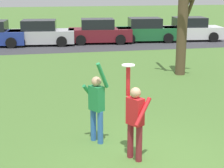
% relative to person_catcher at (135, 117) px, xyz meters
% --- Properties ---
extents(ground_plane, '(120.00, 120.00, 0.00)m').
position_rel_person_catcher_xyz_m(ground_plane, '(0.20, -0.17, -0.98)').
color(ground_plane, '#4C7533').
extents(person_catcher, '(0.52, 0.59, 2.08)m').
position_rel_person_catcher_xyz_m(person_catcher, '(0.00, 0.00, 0.00)').
color(person_catcher, maroon).
rests_on(person_catcher, ground_plane).
extents(person_defender, '(0.62, 0.66, 2.04)m').
position_rel_person_catcher_xyz_m(person_defender, '(-0.66, 1.09, -0.00)').
color(person_defender, '#3366B7').
rests_on(person_defender, ground_plane).
extents(frisbee_disc, '(0.28, 0.28, 0.02)m').
position_rel_person_catcher_xyz_m(frisbee_disc, '(-0.12, 0.19, 1.11)').
color(frisbee_disc, white).
rests_on(frisbee_disc, person_catcher).
extents(parked_car_silver, '(4.26, 2.36, 1.59)m').
position_rel_person_catcher_xyz_m(parked_car_silver, '(-1.73, 16.73, -0.25)').
color(parked_car_silver, '#BCBCC1').
rests_on(parked_car_silver, ground_plane).
extents(parked_car_maroon, '(4.26, 2.36, 1.59)m').
position_rel_person_catcher_xyz_m(parked_car_maroon, '(2.03, 16.80, -0.25)').
color(parked_car_maroon, maroon).
rests_on(parked_car_maroon, ground_plane).
extents(parked_car_green, '(4.26, 2.36, 1.59)m').
position_rel_person_catcher_xyz_m(parked_car_green, '(5.28, 16.85, -0.25)').
color(parked_car_green, '#1E6633').
rests_on(parked_car_green, ground_plane).
extents(parked_car_white, '(4.26, 2.36, 1.59)m').
position_rel_person_catcher_xyz_m(parked_car_white, '(8.42, 16.72, -0.25)').
color(parked_car_white, white).
rests_on(parked_car_white, ground_plane).
extents(parking_strip, '(25.83, 6.40, 0.01)m').
position_rel_person_catcher_xyz_m(parking_strip, '(0.18, 16.68, -0.98)').
color(parking_strip, '#38383D').
rests_on(parking_strip, ground_plane).
extents(bare_tree_tall, '(1.72, 1.75, 5.83)m').
position_rel_person_catcher_xyz_m(bare_tree_tall, '(3.96, 7.35, 1.58)').
color(bare_tree_tall, brown).
rests_on(bare_tree_tall, ground_plane).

